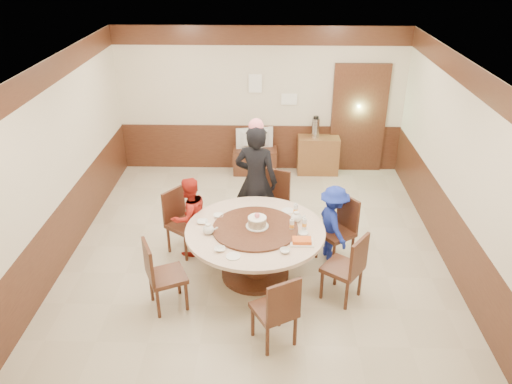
{
  "coord_description": "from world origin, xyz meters",
  "views": [
    {
      "loc": [
        0.16,
        -6.33,
        4.23
      ],
      "look_at": [
        -0.0,
        -0.26,
        1.1
      ],
      "focal_mm": 35.0,
      "sensor_mm": 36.0,
      "label": 1
    }
  ],
  "objects_px": {
    "person_red": "(190,217)",
    "side_cabinet": "(318,155)",
    "tv_stand": "(255,161)",
    "person_blue": "(333,223)",
    "shrimp_platter": "(302,241)",
    "person_standing": "(256,181)",
    "banquet_table": "(255,243)",
    "television": "(255,139)",
    "thermos": "(315,128)",
    "birthday_cake": "(257,222)"
  },
  "relations": [
    {
      "from": "shrimp_platter",
      "to": "birthday_cake",
      "type": "bearing_deg",
      "value": 148.76
    },
    {
      "from": "person_standing",
      "to": "side_cabinet",
      "type": "bearing_deg",
      "value": -102.15
    },
    {
      "from": "person_standing",
      "to": "person_blue",
      "type": "bearing_deg",
      "value": 164.22
    },
    {
      "from": "person_standing",
      "to": "person_red",
      "type": "relative_size",
      "value": 1.49
    },
    {
      "from": "person_red",
      "to": "person_standing",
      "type": "bearing_deg",
      "value": 169.35
    },
    {
      "from": "person_red",
      "to": "side_cabinet",
      "type": "xyz_separation_m",
      "value": [
        2.11,
        2.89,
        -0.23
      ]
    },
    {
      "from": "person_standing",
      "to": "shrimp_platter",
      "type": "relative_size",
      "value": 6.05
    },
    {
      "from": "person_standing",
      "to": "tv_stand",
      "type": "xyz_separation_m",
      "value": [
        -0.08,
        2.28,
        -0.66
      ]
    },
    {
      "from": "person_red",
      "to": "person_blue",
      "type": "bearing_deg",
      "value": 135.69
    },
    {
      "from": "thermos",
      "to": "person_standing",
      "type": "bearing_deg",
      "value": -115.16
    },
    {
      "from": "shrimp_platter",
      "to": "side_cabinet",
      "type": "height_order",
      "value": "shrimp_platter"
    },
    {
      "from": "television",
      "to": "banquet_table",
      "type": "bearing_deg",
      "value": 80.82
    },
    {
      "from": "birthday_cake",
      "to": "television",
      "type": "distance_m",
      "value": 3.39
    },
    {
      "from": "person_standing",
      "to": "person_red",
      "type": "distance_m",
      "value": 1.15
    },
    {
      "from": "person_blue",
      "to": "tv_stand",
      "type": "xyz_separation_m",
      "value": [
        -1.2,
        2.93,
        -0.32
      ]
    },
    {
      "from": "person_red",
      "to": "thermos",
      "type": "xyz_separation_m",
      "value": [
        2.03,
        2.89,
        0.33
      ]
    },
    {
      "from": "person_standing",
      "to": "thermos",
      "type": "relative_size",
      "value": 4.77
    },
    {
      "from": "person_blue",
      "to": "television",
      "type": "bearing_deg",
      "value": 5.76
    },
    {
      "from": "television",
      "to": "person_standing",
      "type": "bearing_deg",
      "value": 81.17
    },
    {
      "from": "person_standing",
      "to": "birthday_cake",
      "type": "bearing_deg",
      "value": 106.83
    },
    {
      "from": "banquet_table",
      "to": "birthday_cake",
      "type": "distance_m",
      "value": 0.32
    },
    {
      "from": "tv_stand",
      "to": "television",
      "type": "distance_m",
      "value": 0.46
    },
    {
      "from": "tv_stand",
      "to": "side_cabinet",
      "type": "relative_size",
      "value": 1.06
    },
    {
      "from": "banquet_table",
      "to": "person_blue",
      "type": "xyz_separation_m",
      "value": [
        1.1,
        0.47,
        0.04
      ]
    },
    {
      "from": "tv_stand",
      "to": "television",
      "type": "relative_size",
      "value": 1.17
    },
    {
      "from": "person_blue",
      "to": "shrimp_platter",
      "type": "xyz_separation_m",
      "value": [
        -0.5,
        -0.8,
        0.21
      ]
    },
    {
      "from": "person_standing",
      "to": "tv_stand",
      "type": "relative_size",
      "value": 2.13
    },
    {
      "from": "banquet_table",
      "to": "person_red",
      "type": "relative_size",
      "value": 1.54
    },
    {
      "from": "television",
      "to": "side_cabinet",
      "type": "relative_size",
      "value": 0.91
    },
    {
      "from": "banquet_table",
      "to": "person_standing",
      "type": "relative_size",
      "value": 1.03
    },
    {
      "from": "person_blue",
      "to": "person_standing",
      "type": "bearing_deg",
      "value": 43.16
    },
    {
      "from": "shrimp_platter",
      "to": "side_cabinet",
      "type": "xyz_separation_m",
      "value": [
        0.54,
        3.76,
        -0.4
      ]
    },
    {
      "from": "shrimp_platter",
      "to": "thermos",
      "type": "height_order",
      "value": "thermos"
    },
    {
      "from": "side_cabinet",
      "to": "thermos",
      "type": "bearing_deg",
      "value": 180.0
    },
    {
      "from": "banquet_table",
      "to": "person_red",
      "type": "distance_m",
      "value": 1.11
    },
    {
      "from": "person_standing",
      "to": "side_cabinet",
      "type": "distance_m",
      "value": 2.64
    },
    {
      "from": "tv_stand",
      "to": "television",
      "type": "height_order",
      "value": "television"
    },
    {
      "from": "person_red",
      "to": "birthday_cake",
      "type": "distance_m",
      "value": 1.15
    },
    {
      "from": "television",
      "to": "person_blue",
      "type": "bearing_deg",
      "value": 101.45
    },
    {
      "from": "person_red",
      "to": "tv_stand",
      "type": "bearing_deg",
      "value": -149.16
    },
    {
      "from": "person_standing",
      "to": "television",
      "type": "distance_m",
      "value": 2.28
    },
    {
      "from": "tv_stand",
      "to": "shrimp_platter",
      "type": "bearing_deg",
      "value": -79.41
    },
    {
      "from": "person_blue",
      "to": "banquet_table",
      "type": "bearing_deg",
      "value": 96.82
    },
    {
      "from": "birthday_cake",
      "to": "side_cabinet",
      "type": "bearing_deg",
      "value": 71.88
    },
    {
      "from": "side_cabinet",
      "to": "thermos",
      "type": "distance_m",
      "value": 0.57
    },
    {
      "from": "person_standing",
      "to": "tv_stand",
      "type": "height_order",
      "value": "person_standing"
    },
    {
      "from": "person_red",
      "to": "person_blue",
      "type": "relative_size",
      "value": 1.06
    },
    {
      "from": "banquet_table",
      "to": "tv_stand",
      "type": "bearing_deg",
      "value": 91.62
    },
    {
      "from": "thermos",
      "to": "tv_stand",
      "type": "bearing_deg",
      "value": -178.52
    },
    {
      "from": "banquet_table",
      "to": "person_standing",
      "type": "bearing_deg",
      "value": 90.92
    }
  ]
}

